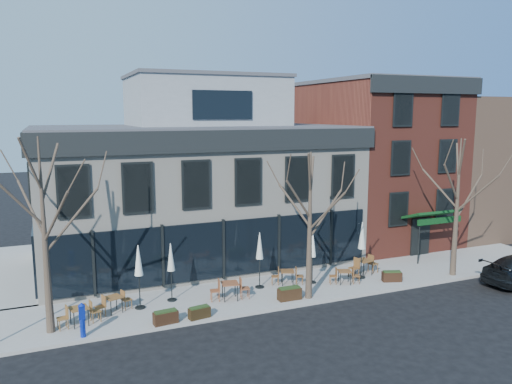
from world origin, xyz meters
name	(u,v)px	position (x,y,z in m)	size (l,w,h in m)	color
ground	(223,284)	(0.00, 0.00, 0.00)	(120.00, 120.00, 0.00)	black
sidewalk_front	(296,287)	(3.25, -2.15, 0.07)	(33.50, 4.70, 0.15)	gray
corner_building	(197,183)	(0.07, 5.07, 4.72)	(18.39, 10.39, 11.10)	beige
red_brick_building	(374,161)	(13.00, 4.98, 5.64)	(8.20, 11.78, 11.18)	maroon
bg_building	(470,163)	(23.00, 6.00, 5.00)	(12.00, 12.00, 10.00)	#8C664C
tree_corner	(45,234)	(-8.49, -3.20, 4.25)	(3.93, 3.98, 7.92)	#382B21
tree_mid	(310,224)	(3.01, -3.90, 3.79)	(3.50, 3.55, 7.04)	#382B21
tree_right	(457,206)	(12.01, -3.90, 4.02)	(3.72, 3.77, 7.48)	#382B21
call_box	(82,319)	(-7.32, -4.20, 0.91)	(0.28, 0.28, 1.43)	#0B2299
cafe_set_0	(79,314)	(-7.38, -2.98, 0.64)	(1.86, 0.86, 0.95)	brown
cafe_set_1	(114,303)	(-5.88, -2.15, 0.61)	(1.75, 1.00, 0.90)	brown
cafe_set_2	(230,289)	(-0.57, -2.66, 0.67)	(1.98, 0.89, 1.02)	brown
cafe_set_3	(287,276)	(2.89, -1.80, 0.61)	(1.73, 1.00, 0.90)	brown
cafe_set_4	(344,276)	(5.69, -2.85, 0.59)	(1.65, 0.95, 0.85)	brown
cafe_set_5	(364,265)	(7.45, -2.02, 0.68)	(2.03, 0.93, 1.04)	brown
umbrella_0	(139,264)	(-4.72, -2.09, 2.24)	(0.47, 0.47, 2.96)	black
umbrella_1	(171,260)	(-3.16, -1.72, 2.12)	(0.45, 0.45, 2.79)	black
umbrella_2	(260,249)	(1.38, -1.69, 2.19)	(0.46, 0.46, 2.89)	black
umbrella_3	(313,248)	(4.20, -2.09, 2.05)	(0.43, 0.43, 2.69)	black
umbrella_4	(362,239)	(7.01, -2.41, 2.33)	(0.49, 0.49, 3.09)	black
planter_0	(166,317)	(-4.01, -4.20, 0.44)	(1.07, 0.52, 0.58)	black
planter_1	(199,312)	(-2.53, -4.20, 0.41)	(0.99, 0.52, 0.53)	black
planter_2	(289,293)	(2.04, -3.77, 0.46)	(1.13, 0.47, 0.63)	black
planter_3	(392,276)	(8.20, -3.50, 0.43)	(1.08, 0.71, 0.56)	black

